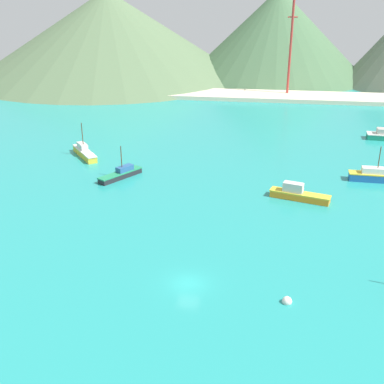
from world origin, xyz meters
TOP-DOWN VIEW (x-y plane):
  - ground at (0.00, 30.00)m, footprint 260.00×280.00m
  - fishing_boat_2 at (-17.15, 31.67)m, footprint 6.35×8.56m
  - fishing_boat_3 at (27.77, 36.73)m, footprint 10.55×2.62m
  - fishing_boat_4 at (13.51, 26.51)m, footprint 9.70×4.59m
  - fishing_boat_5 at (-27.87, 42.19)m, footprint 7.71×9.11m
  - buoy_0 at (10.99, -1.99)m, footprint 1.08×1.08m
  - beach_strip at (0.00, 106.48)m, footprint 247.00×14.62m
  - hill_west at (-52.69, 138.55)m, footprint 103.82×103.82m
  - hill_central at (10.40, 146.55)m, footprint 68.37×68.37m
  - radio_tower at (14.11, 109.07)m, footprint 2.89×2.31m

SIDE VIEW (x-z plane):
  - ground at x=0.00m, z-range -0.50..0.00m
  - buoy_0 at x=10.99m, z-range -0.35..0.73m
  - beach_strip at x=0.00m, z-range 0.00..1.20m
  - fishing_boat_2 at x=-17.15m, z-range -2.17..3.64m
  - fishing_boat_5 at x=-27.87m, z-range -2.50..4.32m
  - fishing_boat_4 at x=13.51m, z-range -0.42..2.26m
  - fishing_boat_3 at x=27.77m, z-range -2.22..4.10m
  - radio_tower at x=14.11m, z-range 0.29..29.20m
  - hill_west at x=-52.69m, z-range 0.00..31.48m
  - hill_central at x=10.40m, z-range 0.00..32.10m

